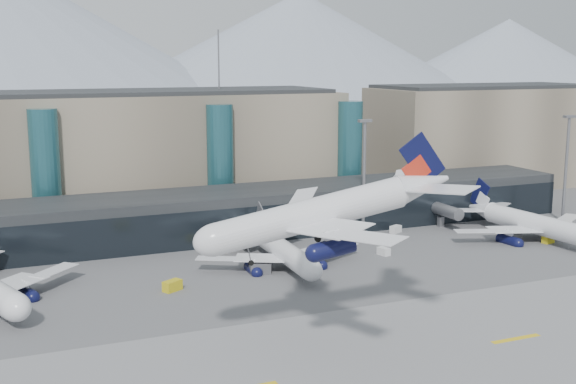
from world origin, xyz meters
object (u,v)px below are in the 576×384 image
object	(u,v)px
jet_parked_mid	(280,243)
lightmast_right	(566,163)
veh_a	(13,303)
hero_jet	(336,202)
veh_e	(548,240)
veh_c	(260,268)
veh_h	(172,286)
veh_b	(209,254)
lightmast_mid	(364,170)
veh_d	(396,229)
jet_parked_right	(522,215)
veh_g	(384,251)

from	to	relation	value
jet_parked_mid	lightmast_right	bearing A→B (deg)	-82.41
veh_a	hero_jet	bearing A→B (deg)	-58.98
jet_parked_mid	veh_e	distance (m)	59.30
lightmast_right	veh_c	world-z (taller)	lightmast_right
veh_e	veh_h	bearing A→B (deg)	167.13
hero_jet	jet_parked_mid	xyz separation A→B (m)	(8.34, 40.18, -15.92)
veh_b	veh_c	bearing A→B (deg)	-143.41
lightmast_mid	hero_jet	size ratio (longest dim) A/B	0.69
lightmast_right	jet_parked_mid	world-z (taller)	lightmast_right
veh_d	lightmast_right	bearing A→B (deg)	-33.90
lightmast_mid	jet_parked_mid	bearing A→B (deg)	-149.45
jet_parked_mid	veh_c	size ratio (longest dim) A/B	9.19
veh_c	veh_d	size ratio (longest dim) A/B	1.34
jet_parked_right	veh_c	size ratio (longest dim) A/B	10.28
veh_c	veh_h	bearing A→B (deg)	-159.99
hero_jet	veh_c	world-z (taller)	hero_jet
lightmast_right	jet_parked_right	world-z (taller)	lightmast_right
veh_b	veh_h	bearing A→B (deg)	162.02
veh_d	hero_jet	bearing A→B (deg)	-153.92
jet_parked_right	veh_d	world-z (taller)	jet_parked_right
veh_h	jet_parked_right	bearing A→B (deg)	-24.04
veh_e	veh_g	bearing A→B (deg)	158.64
veh_e	hero_jet	bearing A→B (deg)	-167.17
veh_a	veh_e	size ratio (longest dim) A/B	1.22
veh_e	veh_h	xyz separation A→B (m)	(-81.52, -0.84, 0.15)
hero_jet	veh_d	size ratio (longest dim) A/B	13.20
veh_e	veh_g	distance (m)	37.49
hero_jet	veh_c	distance (m)	40.68
veh_g	veh_h	size ratio (longest dim) A/B	0.80
jet_parked_right	lightmast_right	bearing A→B (deg)	-73.77
hero_jet	lightmast_right	bearing A→B (deg)	36.51
jet_parked_right	veh_d	bearing A→B (deg)	55.34
veh_h	veh_d	bearing A→B (deg)	-8.92
veh_g	veh_a	bearing A→B (deg)	-97.61
veh_b	veh_d	size ratio (longest dim) A/B	0.81
lightmast_mid	jet_parked_right	size ratio (longest dim) A/B	0.66
veh_g	veh_d	bearing A→B (deg)	130.24
veh_b	veh_h	size ratio (longest dim) A/B	0.70
lightmast_mid	veh_c	bearing A→B (deg)	-148.11
lightmast_mid	veh_d	distance (m)	15.57
lightmast_mid	veh_b	distance (m)	40.34
veh_d	veh_h	size ratio (longest dim) A/B	0.86
lightmast_mid	veh_e	world-z (taller)	lightmast_mid
hero_jet	veh_e	distance (m)	77.34
veh_g	veh_h	distance (m)	44.79
veh_a	veh_c	distance (m)	42.34
veh_c	veh_h	size ratio (longest dim) A/B	1.16
lightmast_mid	veh_h	size ratio (longest dim) A/B	7.90
lightmast_right	veh_d	world-z (taller)	lightmast_right
veh_a	veh_h	world-z (taller)	veh_a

